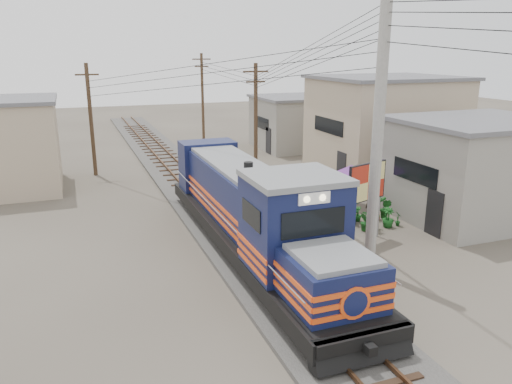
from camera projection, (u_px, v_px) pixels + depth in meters
name	position (u px, v px, depth m)	size (l,w,h in m)	color
ground	(276.00, 278.00, 17.57)	(120.00, 120.00, 0.00)	#473F35
ballast	(203.00, 199.00, 26.55)	(3.60, 70.00, 0.16)	#595651
track	(203.00, 196.00, 26.50)	(1.15, 70.00, 0.12)	#51331E
locomotive	(254.00, 213.00, 19.08)	(2.92, 15.91, 3.94)	black
utility_pole_main	(378.00, 134.00, 16.93)	(0.40, 0.40, 10.00)	#9E9B93
wooden_pole_mid	(256.00, 119.00, 30.69)	(1.60, 0.24, 7.00)	#4C3826
wooden_pole_far	(203.00, 96.00, 43.33)	(1.60, 0.24, 7.50)	#4C3826
wooden_pole_left	(91.00, 118.00, 31.08)	(1.60, 0.24, 7.00)	#4C3826
power_lines	(204.00, 54.00, 23.10)	(9.65, 19.00, 3.30)	black
shophouse_front	(476.00, 168.00, 23.51)	(7.35, 6.30, 4.70)	gray
shophouse_mid	(384.00, 126.00, 31.75)	(8.40, 7.35, 6.20)	tan
shophouse_back	(296.00, 122.00, 40.52)	(6.30, 6.30, 4.20)	gray
shophouse_left	(1.00, 145.00, 27.88)	(6.30, 6.30, 5.20)	tan
billboard	(367.00, 184.00, 20.28)	(2.10, 0.81, 3.36)	#99999E
market_umbrella	(352.00, 170.00, 25.26)	(2.14, 2.14, 2.15)	black
vendor	(370.00, 201.00, 23.70)	(0.60, 0.39, 1.65)	black
plant_nursery	(357.00, 213.00, 23.04)	(3.42, 3.16, 1.11)	#154C18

